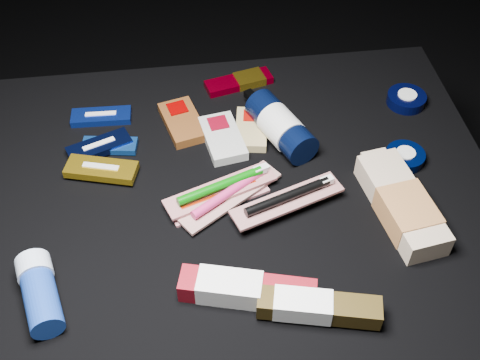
{
  "coord_description": "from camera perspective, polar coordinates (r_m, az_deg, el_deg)",
  "views": [
    {
      "loc": [
        -0.08,
        -0.71,
        1.22
      ],
      "look_at": [
        0.01,
        0.01,
        0.42
      ],
      "focal_mm": 45.0,
      "sensor_mm": 36.0,
      "label": 1
    }
  ],
  "objects": [
    {
      "name": "cream_tin_upper",
      "position": [
        1.31,
        15.49,
        7.41
      ],
      "size": [
        0.08,
        0.08,
        0.02
      ],
      "rotation": [
        0.0,
        0.0,
        0.05
      ],
      "color": "black",
      "rests_on": "cloth_table"
    },
    {
      "name": "luna_bar_3",
      "position": [
        1.14,
        -13.01,
        0.99
      ],
      "size": [
        0.14,
        0.08,
        0.02
      ],
      "rotation": [
        0.0,
        0.0,
        -0.28
      ],
      "color": "#AF8715",
      "rests_on": "cloth_table"
    },
    {
      "name": "clif_bar_2",
      "position": [
        1.2,
        1.08,
        4.99
      ],
      "size": [
        0.08,
        0.12,
        0.02
      ],
      "rotation": [
        0.0,
        0.0,
        -0.17
      ],
      "color": "tan",
      "rests_on": "cloth_table"
    },
    {
      "name": "cream_tin_lower",
      "position": [
        1.18,
        15.36,
        2.14
      ],
      "size": [
        0.07,
        0.07,
        0.02
      ],
      "rotation": [
        0.0,
        0.0,
        0.03
      ],
      "color": "black",
      "rests_on": "cloth_table"
    },
    {
      "name": "deodorant_stick",
      "position": [
        0.99,
        -18.46,
        -10.04
      ],
      "size": [
        0.09,
        0.14,
        0.06
      ],
      "rotation": [
        0.0,
        0.0,
        0.27
      ],
      "color": "navy",
      "rests_on": "cloth_table"
    },
    {
      "name": "cloth_table",
      "position": [
        1.25,
        -0.63,
        -7.2
      ],
      "size": [
        0.98,
        0.78,
        0.4
      ],
      "primitive_type": "cube",
      "color": "black",
      "rests_on": "ground"
    },
    {
      "name": "bodywash_bottle",
      "position": [
        1.08,
        15.12,
        -2.33
      ],
      "size": [
        0.11,
        0.24,
        0.05
      ],
      "rotation": [
        0.0,
        0.0,
        0.15
      ],
      "color": "#CDB293",
      "rests_on": "cloth_table"
    },
    {
      "name": "luna_bar_0",
      "position": [
        1.26,
        -13.02,
        5.89
      ],
      "size": [
        0.12,
        0.05,
        0.02
      ],
      "rotation": [
        0.0,
        0.0,
        -0.04
      ],
      "color": "navy",
      "rests_on": "cloth_table"
    },
    {
      "name": "clif_bar_1",
      "position": [
        1.18,
        -1.72,
        4.17
      ],
      "size": [
        0.09,
        0.14,
        0.02
      ],
      "rotation": [
        0.0,
        0.0,
        0.16
      ],
      "color": "#B5B6AF",
      "rests_on": "cloth_table"
    },
    {
      "name": "clif_bar_0",
      "position": [
        1.22,
        -5.53,
        5.64
      ],
      "size": [
        0.1,
        0.14,
        0.02
      ],
      "rotation": [
        0.0,
        0.0,
        0.25
      ],
      "color": "#5F3314",
      "rests_on": "cloth_table"
    },
    {
      "name": "luna_bar_2",
      "position": [
        1.19,
        -13.19,
        3.1
      ],
      "size": [
        0.13,
        0.09,
        0.02
      ],
      "rotation": [
        0.0,
        0.0,
        0.37
      ],
      "color": "black",
      "rests_on": "cloth_table"
    },
    {
      "name": "toothbrush_pack_3",
      "position": [
        1.05,
        4.65,
        -1.72
      ],
      "size": [
        0.21,
        0.11,
        0.02
      ],
      "rotation": [
        0.0,
        0.0,
        0.34
      ],
      "color": "#B1A8A6",
      "rests_on": "cloth_table"
    },
    {
      "name": "toothpaste_carton_red",
      "position": [
        0.95,
        0.11,
        -10.34
      ],
      "size": [
        0.22,
        0.1,
        0.04
      ],
      "rotation": [
        0.0,
        0.0,
        -0.27
      ],
      "color": "maroon",
      "rests_on": "cloth_table"
    },
    {
      "name": "ground",
      "position": [
        1.42,
        -0.56,
        -11.85
      ],
      "size": [
        3.0,
        3.0,
        0.0
      ],
      "primitive_type": "plane",
      "color": "black",
      "rests_on": "ground"
    },
    {
      "name": "lotion_bottle",
      "position": [
        1.17,
        3.87,
        5.11
      ],
      "size": [
        0.12,
        0.21,
        0.07
      ],
      "rotation": [
        0.0,
        0.0,
        0.4
      ],
      "color": "black",
      "rests_on": "cloth_table"
    },
    {
      "name": "toothbrush_pack_0",
      "position": [
        1.07,
        -1.85,
        -1.73
      ],
      "size": [
        0.19,
        0.1,
        0.02
      ],
      "rotation": [
        0.0,
        0.0,
        0.34
      ],
      "color": "beige",
      "rests_on": "cloth_table"
    },
    {
      "name": "power_bar",
      "position": [
        1.31,
        0.22,
        9.36
      ],
      "size": [
        0.15,
        0.08,
        0.02
      ],
      "rotation": [
        0.0,
        0.0,
        0.23
      ],
      "color": "maroon",
      "rests_on": "cloth_table"
    },
    {
      "name": "toothbrush_pack_2",
      "position": [
        1.07,
        -1.73,
        -0.71
      ],
      "size": [
        0.21,
        0.12,
        0.02
      ],
      "rotation": [
        0.0,
        0.0,
        0.35
      ],
      "color": "beige",
      "rests_on": "cloth_table"
    },
    {
      "name": "toothpaste_carton_green",
      "position": [
        0.93,
        6.96,
        -11.84
      ],
      "size": [
        0.19,
        0.08,
        0.04
      ],
      "rotation": [
        0.0,
        0.0,
        -0.24
      ],
      "color": "#392B0D",
      "rests_on": "cloth_table"
    },
    {
      "name": "luna_bar_1",
      "position": [
        1.19,
        -12.26,
        3.21
      ],
      "size": [
        0.11,
        0.06,
        0.01
      ],
      "rotation": [
        0.0,
        0.0,
        -0.16
      ],
      "color": "blue",
      "rests_on": "cloth_table"
    },
    {
      "name": "toothbrush_pack_1",
      "position": [
        1.07,
        -0.86,
        -1.28
      ],
      "size": [
        0.2,
        0.16,
        0.02
      ],
      "rotation": [
        0.0,
        0.0,
        0.59
      ],
      "color": "beige",
      "rests_on": "cloth_table"
    }
  ]
}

